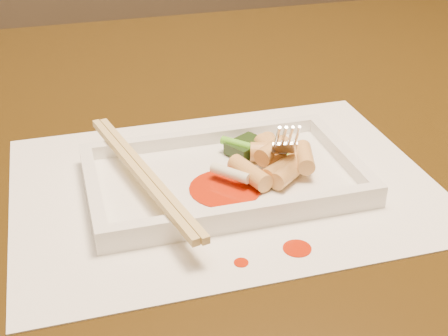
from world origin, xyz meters
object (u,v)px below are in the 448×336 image
object	(u,v)px
table	(232,199)
chopstick_a	(138,173)
placemat	(224,185)
plate_base	(224,181)
fork	(289,91)

from	to	relation	value
table	chopstick_a	bearing A→B (deg)	-135.68
table	placemat	bearing A→B (deg)	-110.25
chopstick_a	placemat	bearing A→B (deg)	0.00
plate_base	table	bearing A→B (deg)	69.75
chopstick_a	plate_base	bearing A→B (deg)	0.00
plate_base	chopstick_a	xyz separation A→B (m)	(-0.08, 0.00, 0.02)
placemat	plate_base	size ratio (longest dim) A/B	1.54
fork	placemat	bearing A→B (deg)	-165.58
plate_base	fork	bearing A→B (deg)	14.42
chopstick_a	fork	size ratio (longest dim) A/B	1.72
chopstick_a	fork	distance (m)	0.16
fork	table	bearing A→B (deg)	102.54
fork	plate_base	bearing A→B (deg)	-165.58
placemat	plate_base	xyz separation A→B (m)	(0.00, 0.00, 0.00)
chopstick_a	fork	xyz separation A→B (m)	(0.15, 0.02, 0.06)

